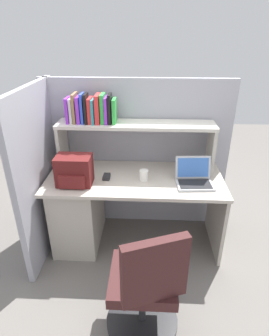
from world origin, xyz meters
TOP-DOWN VIEW (x-y plane):
  - ground_plane at (0.00, 0.00)m, footprint 8.00×8.00m
  - desk at (-0.39, 0.00)m, footprint 1.60×0.70m
  - cubicle_partition_rear at (0.00, 0.38)m, footprint 1.84×0.05m
  - cubicle_partition_left at (-0.85, -0.05)m, footprint 0.05×1.06m
  - overhead_hutch at (0.00, 0.20)m, footprint 1.44×0.28m
  - reference_books_on_shelf at (-0.39, 0.20)m, footprint 0.44×0.19m
  - laptop at (0.52, -0.08)m, footprint 0.33×0.28m
  - backpack at (-0.51, -0.14)m, footprint 0.30×0.23m
  - computer_mouse at (-0.25, -0.03)m, footprint 0.06×0.11m
  - paper_cup at (0.08, -0.05)m, footprint 0.08×0.08m
  - office_chair at (0.12, -0.95)m, footprint 0.53×0.55m

SIDE VIEW (x-z plane):
  - ground_plane at x=0.00m, z-range 0.00..0.00m
  - office_chair at x=0.12m, z-range -0.07..0.86m
  - desk at x=-0.39m, z-range 0.04..0.77m
  - computer_mouse at x=-0.25m, z-range 0.73..0.76m
  - cubicle_partition_rear at x=0.00m, z-range 0.00..1.55m
  - cubicle_partition_left at x=-0.85m, z-range 0.00..1.55m
  - paper_cup at x=0.08m, z-range 0.73..0.83m
  - laptop at x=0.52m, z-range 0.67..0.89m
  - backpack at x=-0.51m, z-range 0.73..0.98m
  - overhead_hutch at x=0.00m, z-range 0.86..1.31m
  - reference_books_on_shelf at x=-0.39m, z-range 1.17..1.43m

